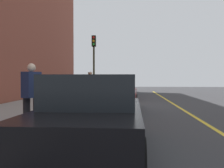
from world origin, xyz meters
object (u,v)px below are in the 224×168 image
at_px(parked_car_maroon, 116,93).
at_px(parked_car_black, 93,114).
at_px(pedestrian_burgundy_coat, 89,81).
at_px(traffic_light_pole, 94,55).
at_px(pedestrian_brown_coat, 91,82).
at_px(parked_car_silver, 123,85).
at_px(pedestrian_navy_coat, 32,93).
at_px(parked_car_red, 120,87).

xyz_separation_m(parked_car_maroon, parked_car_black, (6.49, -0.07, -0.00)).
bearing_deg(pedestrian_burgundy_coat, parked_car_black, 9.26).
bearing_deg(traffic_light_pole, pedestrian_brown_coat, -168.21).
relative_size(parked_car_silver, parked_car_black, 1.01).
bearing_deg(parked_car_maroon, pedestrian_brown_coat, -164.39).
distance_m(parked_car_silver, pedestrian_brown_coat, 5.33).
height_order(parked_car_black, pedestrian_navy_coat, pedestrian_navy_coat).
xyz_separation_m(parked_car_silver, parked_car_black, (19.93, -0.06, -0.00)).
xyz_separation_m(pedestrian_brown_coat, pedestrian_navy_coat, (13.54, 0.51, -0.04)).
bearing_deg(pedestrian_brown_coat, parked_car_red, 55.46).
height_order(parked_car_silver, parked_car_maroon, same).
distance_m(parked_car_black, traffic_light_pole, 12.04).
relative_size(pedestrian_brown_coat, traffic_light_pole, 0.44).
distance_m(parked_car_red, parked_car_maroon, 7.08).
bearing_deg(parked_car_black, parked_car_silver, 179.83).
bearing_deg(pedestrian_brown_coat, pedestrian_navy_coat, 2.14).
bearing_deg(pedestrian_navy_coat, parked_car_black, 48.28).
height_order(pedestrian_brown_coat, pedestrian_navy_coat, pedestrian_brown_coat).
height_order(parked_car_silver, pedestrian_navy_coat, pedestrian_navy_coat).
relative_size(parked_car_maroon, traffic_light_pole, 1.15).
bearing_deg(pedestrian_brown_coat, traffic_light_pole, 11.79).
xyz_separation_m(parked_car_silver, pedestrian_brown_coat, (4.73, -2.42, 0.33)).
bearing_deg(traffic_light_pole, pedestrian_burgundy_coat, -168.54).
bearing_deg(pedestrian_navy_coat, parked_car_silver, 174.03).
distance_m(pedestrian_burgundy_coat, traffic_light_pole, 7.28).
xyz_separation_m(parked_car_maroon, pedestrian_burgundy_coat, (-12.17, -3.11, 0.36)).
bearing_deg(parked_car_black, pedestrian_burgundy_coat, -170.74).
bearing_deg(traffic_light_pole, parked_car_silver, 168.31).
height_order(parked_car_silver, traffic_light_pole, traffic_light_pole).
bearing_deg(pedestrian_burgundy_coat, traffic_light_pole, 11.46).
bearing_deg(parked_car_red, traffic_light_pole, -41.80).
bearing_deg(parked_car_red, parked_car_black, -0.01).
relative_size(parked_car_red, pedestrian_brown_coat, 2.74).
height_order(parked_car_red, parked_car_maroon, same).
relative_size(parked_car_maroon, pedestrian_navy_coat, 2.74).
bearing_deg(parked_car_silver, parked_car_red, -0.50).
xyz_separation_m(parked_car_maroon, traffic_light_pole, (-5.24, -1.71, 2.13)).
height_order(parked_car_silver, parked_car_black, same).
bearing_deg(pedestrian_brown_coat, parked_car_silver, 152.94).
bearing_deg(pedestrian_burgundy_coat, parked_car_red, 30.89).
bearing_deg(parked_car_silver, traffic_light_pole, -11.69).
relative_size(parked_car_red, parked_car_maroon, 1.05).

